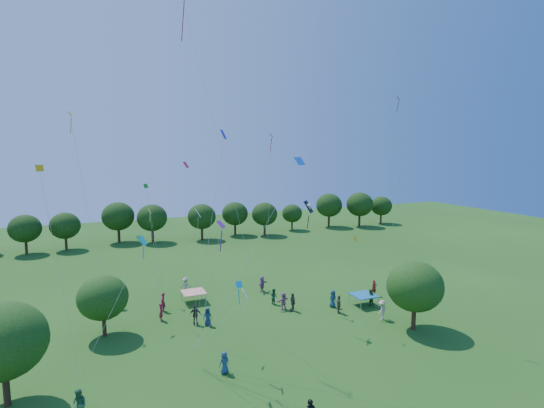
{
  "coord_description": "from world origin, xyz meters",
  "views": [
    {
      "loc": [
        -12.61,
        -15.44,
        15.09
      ],
      "look_at": [
        0.0,
        14.0,
        11.0
      ],
      "focal_mm": 28.0,
      "sensor_mm": 36.0,
      "label": 1
    }
  ],
  "objects": [
    {
      "name": "treeline",
      "position": [
        -1.73,
        55.43,
        4.09
      ],
      "size": [
        88.01,
        8.77,
        6.77
      ],
      "color": "#422B19",
      "rests_on": "ground"
    },
    {
      "name": "small_kite_5",
      "position": [
        11.31,
        13.66,
        14.3
      ],
      "size": [
        0.92,
        1.21,
        18.21
      ],
      "color": "#661A9C"
    },
    {
      "name": "crowd_person_3",
      "position": [
        10.74,
        14.09,
        0.89
      ],
      "size": [
        1.27,
        0.95,
        1.77
      ],
      "primitive_type": "imported",
      "rotation": [
        0.0,
        0.0,
        3.56
      ],
      "color": "beige",
      "rests_on": "ground"
    },
    {
      "name": "small_kite_3",
      "position": [
        -8.7,
        22.29,
        6.71
      ],
      "size": [
        2.78,
        3.66,
        6.48
      ],
      "color": "#17833C"
    },
    {
      "name": "crowd_person_11",
      "position": [
        3.67,
        19.8,
        0.83
      ],
      "size": [
        1.65,
        1.07,
        1.66
      ],
      "primitive_type": "imported",
      "rotation": [
        0.0,
        0.0,
        3.5
      ],
      "color": "#AF6692",
      "rests_on": "ground"
    },
    {
      "name": "small_kite_6",
      "position": [
        -3.77,
        10.38,
        5.14
      ],
      "size": [
        3.18,
        2.34,
        4.61
      ],
      "color": "white"
    },
    {
      "name": "crowd_person_7",
      "position": [
        -7.45,
        21.61,
        0.8
      ],
      "size": [
        0.5,
        0.66,
        1.6
      ],
      "primitive_type": "imported",
      "rotation": [
        0.0,
        0.0,
        1.36
      ],
      "color": "maroon",
      "rests_on": "ground"
    },
    {
      "name": "crowd_person_8",
      "position": [
        11.9,
        17.44,
        0.81
      ],
      "size": [
        0.8,
        0.44,
        1.62
      ],
      "primitive_type": "imported",
      "rotation": [
        0.0,
        0.0,
        3.13
      ],
      "color": "#225022",
      "rests_on": "ground"
    },
    {
      "name": "crowd_person_13",
      "position": [
        -6.96,
        23.77,
        0.9
      ],
      "size": [
        0.5,
        0.72,
        1.81
      ],
      "primitive_type": "imported",
      "rotation": [
        0.0,
        0.0,
        4.61
      ],
      "color": "maroon",
      "rests_on": "ground"
    },
    {
      "name": "small_kite_9",
      "position": [
        7.49,
        13.75,
        6.92
      ],
      "size": [
        1.92,
        2.61,
        6.76
      ],
      "color": "yellow"
    },
    {
      "name": "small_kite_2",
      "position": [
        -7.32,
        27.65,
        7.89
      ],
      "size": [
        0.62,
        2.37,
        7.96
      ],
      "color": "#CBC712"
    },
    {
      "name": "crowd_person_2",
      "position": [
        -13.83,
        9.15,
        0.9
      ],
      "size": [
        0.98,
        0.94,
        1.79
      ],
      "primitive_type": "imported",
      "rotation": [
        0.0,
        0.0,
        5.57
      ],
      "color": "#2A633C",
      "rests_on": "ground"
    },
    {
      "name": "small_kite_7",
      "position": [
        -10.79,
        8.69,
        8.55
      ],
      "size": [
        3.9,
        3.81,
        9.1
      ],
      "color": "#0CB4B5"
    },
    {
      "name": "crowd_person_15",
      "position": [
        -10.72,
        26.24,
        0.89
      ],
      "size": [
        1.21,
        1.17,
        1.78
      ],
      "primitive_type": "imported",
      "rotation": [
        0.0,
        0.0,
        2.4
      ],
      "color": "beige",
      "rests_on": "ground"
    },
    {
      "name": "small_kite_15",
      "position": [
        -4.66,
        9.72,
        5.68
      ],
      "size": [
        2.44,
        3.68,
        5.55
      ],
      "color": "#0D96CF"
    },
    {
      "name": "red_high_kite",
      "position": [
        -4.23,
        18.72,
        21.53
      ],
      "size": [
        5.59,
        4.26,
        26.12
      ],
      "color": "red"
    },
    {
      "name": "small_kite_4",
      "position": [
        -4.87,
        11.7,
        13.55
      ],
      "size": [
        2.58,
        0.96,
        15.11
      ],
      "color": "#1A16E4"
    },
    {
      "name": "small_kite_8",
      "position": [
        -5.76,
        17.93,
        11.45
      ],
      "size": [
        0.58,
        1.36,
        12.88
      ],
      "color": "red"
    },
    {
      "name": "tent_blue",
      "position": [
        11.29,
        17.66,
        1.04
      ],
      "size": [
        2.2,
        2.2,
        1.1
      ],
      "color": "#17639A",
      "rests_on": "ground"
    },
    {
      "name": "crowd_person_12",
      "position": [
        -4.9,
        10.78,
        0.77
      ],
      "size": [
        0.84,
        0.59,
        1.53
      ],
      "primitive_type": "imported",
      "rotation": [
        0.0,
        0.0,
        3.4
      ],
      "color": "navy",
      "rests_on": "ground"
    },
    {
      "name": "crowd_person_4",
      "position": [
        4.3,
        19.11,
        0.87
      ],
      "size": [
        0.5,
        1.04,
        1.74
      ],
      "primitive_type": "imported",
      "rotation": [
        0.0,
        0.0,
        4.67
      ],
      "color": "#443E37",
      "rests_on": "ground"
    },
    {
      "name": "small_kite_12",
      "position": [
        -0.78,
        10.49,
        12.14
      ],
      "size": [
        7.06,
        3.02,
        13.32
      ],
      "color": "blue"
    },
    {
      "name": "crowd_person_6",
      "position": [
        -3.92,
        18.96,
        0.8
      ],
      "size": [
        0.89,
        0.78,
        1.59
      ],
      "primitive_type": "imported",
      "rotation": [
        0.0,
        0.0,
        5.71
      ],
      "color": "#1A2F4D",
      "rests_on": "ground"
    },
    {
      "name": "tent_red_stripe",
      "position": [
        -3.77,
        25.04,
        1.04
      ],
      "size": [
        2.2,
        2.2,
        1.1
      ],
      "color": "#F7411D",
      "rests_on": "ground"
    },
    {
      "name": "small_kite_13",
      "position": [
        -5.87,
        8.75,
        9.18
      ],
      "size": [
        0.93,
        4.86,
        9.7
      ],
      "color": "#6F1894"
    },
    {
      "name": "crowd_person_1",
      "position": [
        13.96,
        19.56,
        0.84
      ],
      "size": [
        0.66,
        0.46,
        1.69
      ],
      "primitive_type": "imported",
      "rotation": [
        0.0,
        0.0,
        0.09
      ],
      "color": "maroon",
      "rests_on": "ground"
    },
    {
      "name": "near_tree_west",
      "position": [
        -17.82,
        12.33,
        4.04
      ],
      "size": [
        5.01,
        5.01,
        6.3
      ],
      "color": "#422B19",
      "rests_on": "ground"
    },
    {
      "name": "crowd_person_16",
      "position": [
        -4.82,
        19.61,
        0.89
      ],
      "size": [
        1.14,
        0.9,
        1.77
      ],
      "primitive_type": "imported",
      "rotation": [
        0.0,
        0.0,
        2.65
      ],
      "color": "#382F2D",
      "rests_on": "ground"
    },
    {
      "name": "small_kite_10",
      "position": [
        -13.55,
        26.36,
        14.16
      ],
      "size": [
        2.19,
        2.0,
        17.16
      ],
      "color": "orange"
    },
    {
      "name": "near_tree_east",
      "position": [
        11.89,
        11.35,
        3.77
      ],
      "size": [
        4.68,
        4.68,
        5.88
      ],
      "color": "#422B19",
      "rests_on": "ground"
    },
    {
      "name": "crowd_person_9",
      "position": [
        -3.95,
        27.97,
        0.88
      ],
      "size": [
        1.22,
        1.12,
        1.76
      ],
      "primitive_type": "imported",
      "rotation": [
        0.0,
        0.0,
        2.47
      ],
      "color": "#B3A58F",
      "rests_on": "ground"
    },
    {
      "name": "small_kite_14",
      "position": [
        -6.25,
        11.99,
        9.58
      ],
      "size": [
        0.55,
        0.87,
        9.92
      ],
      "color": "white"
    },
    {
      "name": "near_tree_north",
      "position": [
        -12.2,
        20.24,
        3.26
      ],
      "size": [
        4.01,
        4.01,
        5.07
      ],
      "color": "#422B19",
      "rests_on": "ground"
    },
    {
      "name": "small_kite_11",
      "position": [
        -7.74,
        23.96,
        9.1
      ],
      "size": [
        1.77,
        1.84,
        10.8
      ],
      "color": "#1F8A19"
    },
    {
      "name": "crowd_person_0",
      "position": [
        8.29,
        18.44,
        0.84
      ],
      "size": [
        0.64,
        0.92,
        1.68
      ],
      "primitive_type": "imported",
      "rotation": [
        0.0,
        0.0,
        1.83
      ],
      "color": "navy",
      "rests_on": "ground"
    },
    {
      "name": "crowd_person_10",
      "position": [
        8.0,
        16.89,
        0.85
      ],
      "size": [
        0.74,
        1.09,
        1.7
      ],
      "primitive_type": "imported",
      "rotation": [
        0.0,
        0.0,
        1.26
      ],
      "color": "#473F39",
      "rests_on": "ground"
    },
    {
      "name": "crowd_person_14",
      "position": [
        3.38,
        21.43,
        0.78
      ],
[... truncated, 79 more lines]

